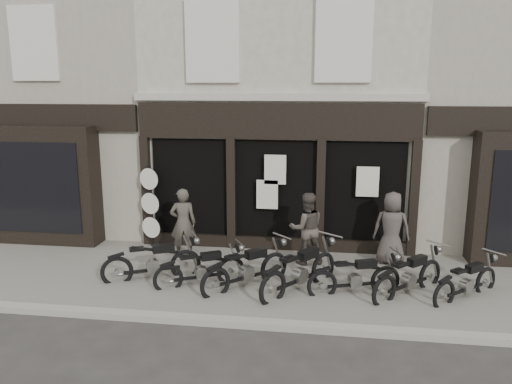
# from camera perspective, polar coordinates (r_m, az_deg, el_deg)

# --- Properties ---
(ground_plane) EXTENTS (90.00, 90.00, 0.00)m
(ground_plane) POSITION_cam_1_polar(r_m,az_deg,el_deg) (10.58, 0.53, -12.07)
(ground_plane) COLOR #2D2B28
(ground_plane) RESTS_ON ground
(pavement) EXTENTS (30.00, 4.20, 0.12)m
(pavement) POSITION_cam_1_polar(r_m,az_deg,el_deg) (11.38, 1.13, -9.96)
(pavement) COLOR #6A655D
(pavement) RESTS_ON ground_plane
(kerb) EXTENTS (30.00, 0.25, 0.13)m
(kerb) POSITION_cam_1_polar(r_m,az_deg,el_deg) (9.44, -0.50, -14.79)
(kerb) COLOR gray
(kerb) RESTS_ON ground_plane
(central_building) EXTENTS (7.30, 6.22, 8.34)m
(central_building) POSITION_cam_1_polar(r_m,az_deg,el_deg) (15.58, 3.47, 11.14)
(central_building) COLOR #BBB6A0
(central_building) RESTS_ON ground
(neighbour_left) EXTENTS (5.60, 6.73, 8.34)m
(neighbour_left) POSITION_cam_1_polar(r_m,az_deg,el_deg) (17.24, -18.47, 10.51)
(neighbour_left) COLOR gray
(neighbour_left) RESTS_ON ground
(neighbour_right) EXTENTS (5.60, 6.73, 8.34)m
(neighbour_right) POSITION_cam_1_polar(r_m,az_deg,el_deg) (16.29, 26.67, 9.80)
(neighbour_right) COLOR gray
(neighbour_right) RESTS_ON ground
(motorcycle_0) EXTENTS (2.05, 1.23, 1.06)m
(motorcycle_0) POSITION_cam_1_polar(r_m,az_deg,el_deg) (11.44, -11.67, -8.16)
(motorcycle_0) COLOR black
(motorcycle_0) RESTS_ON ground
(motorcycle_1) EXTENTS (1.86, 1.21, 0.98)m
(motorcycle_1) POSITION_cam_1_polar(r_m,az_deg,el_deg) (10.97, -6.27, -9.06)
(motorcycle_1) COLOR black
(motorcycle_1) RESTS_ON ground
(motorcycle_2) EXTENTS (1.77, 1.77, 1.08)m
(motorcycle_2) POSITION_cam_1_polar(r_m,az_deg,el_deg) (10.78, -1.06, -9.14)
(motorcycle_2) COLOR black
(motorcycle_2) RESTS_ON ground
(motorcycle_3) EXTENTS (1.67, 2.01, 1.13)m
(motorcycle_3) POSITION_cam_1_polar(r_m,az_deg,el_deg) (10.65, 5.07, -9.35)
(motorcycle_3) COLOR black
(motorcycle_3) RESTS_ON ground
(motorcycle_4) EXTENTS (1.95, 0.93, 0.97)m
(motorcycle_4) POSITION_cam_1_polar(r_m,az_deg,el_deg) (10.69, 11.28, -9.82)
(motorcycle_4) COLOR black
(motorcycle_4) RESTS_ON ground
(motorcycle_5) EXTENTS (1.72, 1.68, 1.04)m
(motorcycle_5) POSITION_cam_1_polar(r_m,az_deg,el_deg) (10.90, 17.07, -9.54)
(motorcycle_5) COLOR black
(motorcycle_5) RESTS_ON ground
(motorcycle_6) EXTENTS (1.63, 1.45, 0.94)m
(motorcycle_6) POSITION_cam_1_polar(r_m,az_deg,el_deg) (11.13, 22.92, -9.75)
(motorcycle_6) COLOR black
(motorcycle_6) RESTS_ON ground
(man_left) EXTENTS (0.72, 0.57, 1.75)m
(man_left) POSITION_cam_1_polar(r_m,az_deg,el_deg) (12.50, -8.33, -3.53)
(man_left) COLOR #413D35
(man_left) RESTS_ON pavement
(man_centre) EXTENTS (1.00, 0.86, 1.75)m
(man_centre) POSITION_cam_1_polar(r_m,az_deg,el_deg) (11.98, 5.79, -4.16)
(man_centre) COLOR #443C36
(man_centre) RESTS_ON pavement
(man_right) EXTENTS (0.92, 0.65, 1.76)m
(man_right) POSITION_cam_1_polar(r_m,az_deg,el_deg) (12.35, 15.24, -4.00)
(man_right) COLOR #433B38
(man_right) RESTS_ON pavement
(advert_sign_post) EXTENTS (0.55, 0.36, 2.31)m
(advert_sign_post) POSITION_cam_1_polar(r_m,az_deg,el_deg) (13.41, -11.95, -2.01)
(advert_sign_post) COLOR black
(advert_sign_post) RESTS_ON ground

